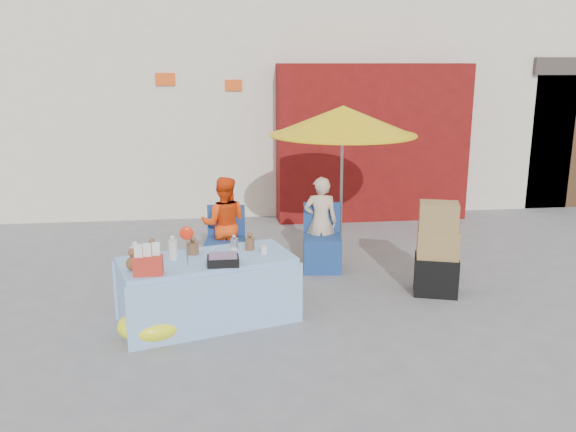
{
  "coord_description": "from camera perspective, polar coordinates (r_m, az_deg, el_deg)",
  "views": [
    {
      "loc": [
        -0.44,
        -5.79,
        2.65
      ],
      "look_at": [
        0.33,
        0.6,
        1.0
      ],
      "focal_mm": 38.0,
      "sensor_mm": 36.0,
      "label": 1
    }
  ],
  "objects": [
    {
      "name": "vendor_beige",
      "position": [
        7.95,
        3.06,
        -0.58
      ],
      "size": [
        0.47,
        0.34,
        1.2
      ],
      "primitive_type": "imported",
      "rotation": [
        0.0,
        0.0,
        3.01
      ],
      "color": "beige",
      "rests_on": "ground"
    },
    {
      "name": "ground",
      "position": [
        6.38,
        -2.37,
        -10.17
      ],
      "size": [
        80.0,
        80.0,
        0.0
      ],
      "primitive_type": "plane",
      "color": "slate",
      "rests_on": "ground"
    },
    {
      "name": "box_stack",
      "position": [
        7.24,
        13.78,
        -3.3
      ],
      "size": [
        0.59,
        0.53,
        1.09
      ],
      "rotation": [
        0.0,
        0.0,
        -0.3
      ],
      "color": "black",
      "rests_on": "ground"
    },
    {
      "name": "vendor_orange",
      "position": [
        7.83,
        -5.99,
        -0.76
      ],
      "size": [
        0.65,
        0.54,
        1.23
      ],
      "primitive_type": "imported",
      "rotation": [
        0.0,
        0.0,
        3.01
      ],
      "color": "#FF450D",
      "rests_on": "ground"
    },
    {
      "name": "chair_left",
      "position": [
        7.8,
        -5.89,
        -3.57
      ],
      "size": [
        0.54,
        0.53,
        0.85
      ],
      "rotation": [
        0.0,
        0.0,
        -0.13
      ],
      "color": "navy",
      "rests_on": "ground"
    },
    {
      "name": "chair_right",
      "position": [
        7.92,
        3.21,
        -3.25
      ],
      "size": [
        0.54,
        0.53,
        0.85
      ],
      "rotation": [
        0.0,
        0.0,
        -0.13
      ],
      "color": "navy",
      "rests_on": "ground"
    },
    {
      "name": "tarp_bundle",
      "position": [
        6.18,
        -12.73,
        -9.91
      ],
      "size": [
        0.78,
        0.7,
        0.29
      ],
      "primitive_type": "ellipsoid",
      "rotation": [
        0.0,
        0.0,
        0.33
      ],
      "color": "#FAFF1A",
      "rests_on": "ground"
    },
    {
      "name": "market_table",
      "position": [
        6.41,
        -7.58,
        -6.77
      ],
      "size": [
        1.95,
        1.3,
        1.08
      ],
      "rotation": [
        0.0,
        0.0,
        0.28
      ],
      "color": "#92BFE9",
      "rests_on": "ground"
    },
    {
      "name": "umbrella",
      "position": [
        7.92,
        5.16,
        8.83
      ],
      "size": [
        1.9,
        1.9,
        2.09
      ],
      "color": "gray",
      "rests_on": "ground"
    },
    {
      "name": "backdrop",
      "position": [
        13.35,
        -2.92,
        16.31
      ],
      "size": [
        14.0,
        8.0,
        7.8
      ],
      "color": "silver",
      "rests_on": "ground"
    }
  ]
}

